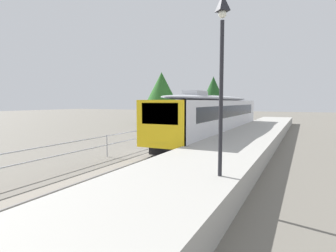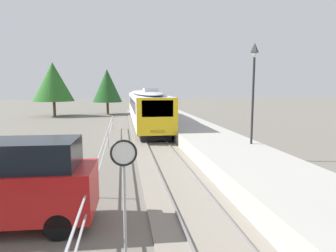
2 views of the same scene
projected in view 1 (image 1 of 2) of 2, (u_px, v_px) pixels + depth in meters
ground_plane at (122, 154)px, 16.90m from camera, size 160.00×160.00×0.00m
track_rails at (166, 158)px, 15.58m from camera, size 3.20×60.00×0.14m
commuter_train at (216, 113)px, 23.98m from camera, size 2.82×21.00×3.74m
station_platform at (224, 156)px, 14.13m from camera, size 3.90×60.00×0.90m
platform_lamp_mid_platform at (222, 51)px, 8.22m from camera, size 0.34×0.34×5.35m
tree_behind_carpark at (162, 91)px, 39.79m from camera, size 5.41×5.41×7.28m
tree_behind_station_far at (213, 94)px, 38.11m from camera, size 4.19×4.19×6.54m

